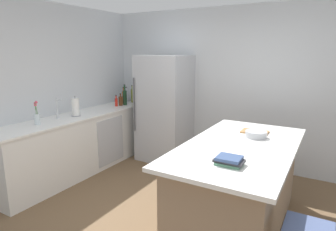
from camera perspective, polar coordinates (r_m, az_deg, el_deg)
wall_rear at (r=4.84m, az=14.52°, el=5.28°), size 6.00×0.10×2.60m
wall_left at (r=4.47m, az=-27.21°, el=3.74°), size 0.10×6.00×2.60m
counter_run_left at (r=4.79m, az=-16.90°, el=-5.21°), size 0.64×2.85×0.93m
kitchen_island at (r=3.27m, az=13.77°, el=-13.35°), size 1.07×2.03×0.93m
refrigerator at (r=5.01m, az=-0.70°, el=1.42°), size 0.82×0.76×1.83m
sink_faucet at (r=4.45m, az=-21.14°, el=1.39°), size 0.15×0.05×0.30m
flower_vase at (r=4.19m, az=-24.69°, el=-0.23°), size 0.07×0.07×0.32m
paper_towel_roll at (r=4.55m, az=-17.95°, el=1.54°), size 0.14×0.14×0.31m
olive_oil_bottle at (r=5.57m, az=-7.13°, el=3.98°), size 0.05×0.05×0.33m
soda_bottle at (r=5.55m, az=-8.30°, el=3.81°), size 0.06×0.06×0.30m
vinegar_bottle at (r=5.45m, az=-8.84°, el=3.65°), size 0.06×0.06×0.32m
wine_bottle at (r=5.31m, az=-8.60°, el=3.65°), size 0.07×0.07×0.38m
syrup_bottle at (r=5.28m, az=-9.43°, el=2.91°), size 0.07×0.07×0.22m
hot_sauce_bottle at (r=5.22m, az=-10.28°, el=2.69°), size 0.05×0.05×0.20m
cookbook_stack at (r=2.53m, az=12.09°, el=-8.79°), size 0.25×0.18×0.07m
mixing_bowl at (r=3.39m, az=17.14°, el=-3.60°), size 0.24×0.24×0.07m
cutting_board at (r=3.60m, az=16.91°, el=-3.13°), size 0.31×0.21×0.02m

